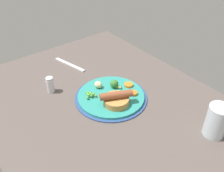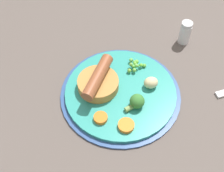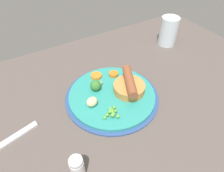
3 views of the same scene
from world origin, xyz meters
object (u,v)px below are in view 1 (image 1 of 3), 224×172
(potato_chunk_0, at_px, (98,85))
(carrot_slice_0, at_px, (129,85))
(fork, at_px, (70,65))
(sausage_pudding, at_px, (116,99))
(carrot_slice_1, at_px, (133,93))
(drinking_glass, at_px, (217,121))
(salt_shaker, at_px, (50,85))
(broccoli_floret_near, at_px, (115,84))
(pea_pile, at_px, (90,94))
(dinner_plate, at_px, (111,97))

(potato_chunk_0, xyz_separation_m, carrot_slice_0, (-0.07, -0.10, -0.01))
(fork, bearing_deg, sausage_pudding, 164.08)
(carrot_slice_1, height_order, drinking_glass, drinking_glass)
(sausage_pudding, height_order, carrot_slice_1, sausage_pudding)
(salt_shaker, bearing_deg, broccoli_floret_near, -125.96)
(drinking_glass, bearing_deg, potato_chunk_0, 20.90)
(pea_pile, distance_m, drinking_glass, 0.45)
(pea_pile, bearing_deg, potato_chunk_0, -63.47)
(sausage_pudding, relative_size, broccoli_floret_near, 2.62)
(dinner_plate, distance_m, drinking_glass, 0.38)
(sausage_pudding, height_order, drinking_glass, drinking_glass)
(carrot_slice_0, distance_m, drinking_glass, 0.36)
(fork, bearing_deg, pea_pile, 152.41)
(salt_shaker, bearing_deg, drinking_glass, -149.36)
(salt_shaker, bearing_deg, carrot_slice_1, -134.28)
(dinner_plate, xyz_separation_m, pea_pile, (0.04, 0.07, 0.02))
(broccoli_floret_near, relative_size, drinking_glass, 0.41)
(potato_chunk_0, bearing_deg, drinking_glass, -159.10)
(dinner_plate, distance_m, sausage_pudding, 0.06)
(fork, relative_size, drinking_glass, 1.62)
(fork, xyz_separation_m, drinking_glass, (-0.65, -0.15, 0.05))
(carrot_slice_0, xyz_separation_m, salt_shaker, (0.17, 0.25, 0.01))
(dinner_plate, height_order, fork, dinner_plate)
(sausage_pudding, relative_size, carrot_slice_1, 3.99)
(broccoli_floret_near, relative_size, potato_chunk_0, 1.39)
(dinner_plate, height_order, broccoli_floret_near, broccoli_floret_near)
(sausage_pudding, bearing_deg, fork, -66.84)
(sausage_pudding, xyz_separation_m, carrot_slice_1, (0.00, -0.09, -0.01))
(dinner_plate, xyz_separation_m, drinking_glass, (-0.35, -0.15, 0.05))
(sausage_pudding, xyz_separation_m, salt_shaker, (0.23, 0.15, -0.00))
(broccoli_floret_near, distance_m, potato_chunk_0, 0.06)
(potato_chunk_0, relative_size, fork, 0.18)
(broccoli_floret_near, distance_m, carrot_slice_0, 0.06)
(pea_pile, relative_size, carrot_slice_1, 1.59)
(potato_chunk_0, height_order, drinking_glass, drinking_glass)
(fork, height_order, salt_shaker, salt_shaker)
(pea_pile, height_order, potato_chunk_0, potato_chunk_0)
(fork, bearing_deg, potato_chunk_0, 164.46)
(carrot_slice_0, xyz_separation_m, fork, (0.30, 0.10, -0.02))
(fork, bearing_deg, dinner_plate, 166.60)
(pea_pile, distance_m, carrot_slice_0, 0.16)
(broccoli_floret_near, bearing_deg, fork, -18.86)
(sausage_pudding, relative_size, pea_pile, 2.50)
(broccoli_floret_near, bearing_deg, drinking_glass, 167.65)
(carrot_slice_1, bearing_deg, salt_shaker, 45.72)
(carrot_slice_0, bearing_deg, carrot_slice_1, 157.85)
(potato_chunk_0, bearing_deg, sausage_pudding, 177.57)
(carrot_slice_0, bearing_deg, pea_pile, 77.13)
(potato_chunk_0, height_order, carrot_slice_1, potato_chunk_0)
(potato_chunk_0, relative_size, drinking_glass, 0.30)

